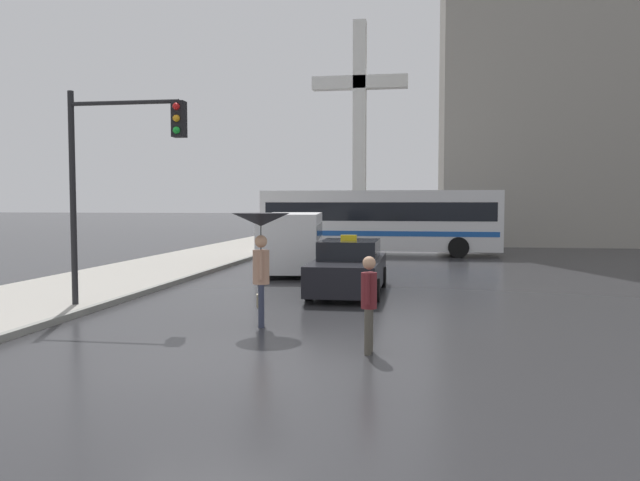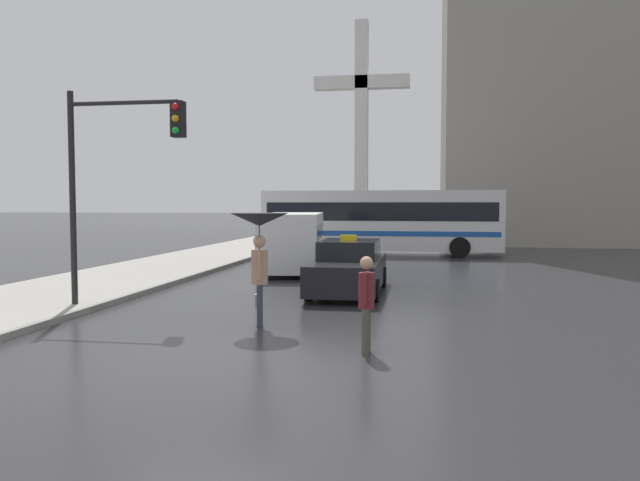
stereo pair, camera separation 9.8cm
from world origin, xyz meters
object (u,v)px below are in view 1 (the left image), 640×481
(taxi, at_px, (349,269))
(traffic_light, at_px, (118,159))
(pedestrian_with_umbrella, at_px, (261,233))
(pedestrian_man, at_px, (369,298))
(city_bus, at_px, (380,219))
(ambulance_van, at_px, (292,239))
(monument_cross, at_px, (360,116))

(taxi, distance_m, traffic_light, 6.83)
(pedestrian_with_umbrella, bearing_deg, traffic_light, 58.09)
(taxi, bearing_deg, traffic_light, 38.73)
(pedestrian_man, relative_size, traffic_light, 0.32)
(city_bus, bearing_deg, ambulance_van, 162.69)
(taxi, distance_m, city_bus, 13.24)
(city_bus, bearing_deg, pedestrian_with_umbrella, 177.20)
(pedestrian_with_umbrella, bearing_deg, pedestrian_man, -143.63)
(traffic_light, bearing_deg, monument_cross, 85.37)
(ambulance_van, relative_size, monument_cross, 0.38)
(ambulance_van, xyz_separation_m, city_bus, (2.69, 8.08, 0.54))
(city_bus, bearing_deg, traffic_light, 165.16)
(ambulance_van, xyz_separation_m, monument_cross, (0.33, 21.98, 7.48))
(taxi, xyz_separation_m, traffic_light, (-4.85, -3.89, 2.83))
(city_bus, bearing_deg, monument_cross, 10.69)
(pedestrian_with_umbrella, relative_size, pedestrian_man, 1.42)
(city_bus, relative_size, traffic_light, 2.26)
(ambulance_van, xyz_separation_m, traffic_light, (-2.18, -9.00, 2.32))
(traffic_light, relative_size, monument_cross, 0.33)
(city_bus, relative_size, monument_cross, 0.75)
(pedestrian_man, distance_m, monument_cross, 35.11)
(pedestrian_man, bearing_deg, ambulance_van, -159.59)
(city_bus, relative_size, pedestrian_with_umbrella, 4.97)
(pedestrian_man, bearing_deg, taxi, -167.83)
(monument_cross, bearing_deg, pedestrian_man, -84.20)
(traffic_light, bearing_deg, city_bus, 74.09)
(ambulance_van, bearing_deg, taxi, 110.54)
(pedestrian_with_umbrella, bearing_deg, city_bus, -18.03)
(pedestrian_with_umbrella, height_order, monument_cross, monument_cross)
(monument_cross, bearing_deg, city_bus, -80.38)
(ambulance_van, relative_size, traffic_light, 1.14)
(ambulance_van, height_order, pedestrian_with_umbrella, pedestrian_with_umbrella)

